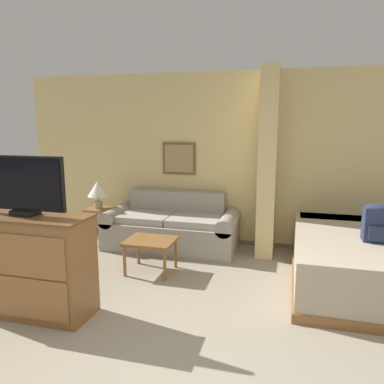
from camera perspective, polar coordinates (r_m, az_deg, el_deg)
wall_back at (r=5.71m, az=7.88°, el=4.78°), size 7.10×0.16×2.60m
wall_partition_pillar at (r=5.32m, az=11.52°, el=4.32°), size 0.24×0.59×2.60m
couch at (r=5.64m, az=-3.13°, el=-5.44°), size 1.97×0.84×0.82m
coffee_table at (r=4.74m, az=-6.33°, el=-7.88°), size 0.60×0.51×0.42m
side_table at (r=6.00m, az=-13.99°, el=-3.49°), size 0.37×0.37×0.55m
table_lamp at (r=5.91m, az=-14.16°, el=0.34°), size 0.31×0.31×0.43m
tv_dresser at (r=4.03m, az=-23.53°, el=-10.10°), size 1.25×0.48×0.99m
tv at (r=3.84m, az=-24.37°, el=0.89°), size 0.87×0.16×0.56m
bed at (r=4.82m, az=26.54°, el=-9.44°), size 1.88×2.17×0.59m
backpack at (r=4.50m, az=26.60°, el=-4.12°), size 0.31×0.24×0.41m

